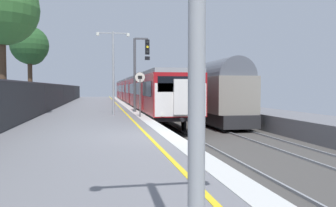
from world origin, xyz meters
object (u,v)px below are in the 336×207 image
at_px(commuter_train_at_platform, 138,91).
at_px(signal_gantry, 139,66).
at_px(background_tree_left, 30,47).
at_px(freight_train_adjacent_track, 170,90).
at_px(speed_limit_sign, 140,88).
at_px(platform_lamp_mid, 113,65).
at_px(background_tree_centre, 0,11).

distance_m(commuter_train_at_platform, signal_gantry, 14.77).
bearing_deg(signal_gantry, background_tree_left, 132.85).
bearing_deg(signal_gantry, commuter_train_at_platform, 84.23).
height_order(freight_train_adjacent_track, speed_limit_sign, freight_train_adjacent_track).
bearing_deg(freight_train_adjacent_track, platform_lamp_mid, -110.92).
xyz_separation_m(background_tree_left, background_tree_centre, (0.66, -11.84, 0.69)).
bearing_deg(background_tree_left, platform_lamp_mid, -59.24).
relative_size(platform_lamp_mid, background_tree_left, 0.71).
distance_m(signal_gantry, speed_limit_sign, 4.33).
xyz_separation_m(commuter_train_at_platform, platform_lamp_mid, (-3.26, -16.79, 1.73)).
bearing_deg(commuter_train_at_platform, background_tree_left, -152.59).
height_order(platform_lamp_mid, background_tree_left, background_tree_left).
distance_m(freight_train_adjacent_track, speed_limit_sign, 21.63).
bearing_deg(speed_limit_sign, freight_train_adjacent_track, 74.31).
relative_size(speed_limit_sign, platform_lamp_mid, 0.50).
bearing_deg(freight_train_adjacent_track, commuter_train_at_platform, -151.21).
xyz_separation_m(signal_gantry, speed_limit_sign, (-0.37, -4.04, -1.51)).
distance_m(speed_limit_sign, background_tree_centre, 8.88).
xyz_separation_m(speed_limit_sign, platform_lamp_mid, (-1.41, 1.83, 1.39)).
bearing_deg(platform_lamp_mid, signal_gantry, 51.17).
bearing_deg(freight_train_adjacent_track, background_tree_left, -152.19).
height_order(commuter_train_at_platform, speed_limit_sign, commuter_train_at_platform).
xyz_separation_m(freight_train_adjacent_track, speed_limit_sign, (-5.85, -20.82, 0.17)).
bearing_deg(background_tree_centre, freight_train_adjacent_track, 55.07).
bearing_deg(background_tree_centre, speed_limit_sign, -11.34).
distance_m(platform_lamp_mid, background_tree_centre, 6.87).
relative_size(commuter_train_at_platform, background_tree_left, 5.97).
bearing_deg(platform_lamp_mid, speed_limit_sign, -52.33).
bearing_deg(speed_limit_sign, commuter_train_at_platform, 84.34).
relative_size(commuter_train_at_platform, speed_limit_sign, 16.74).
distance_m(signal_gantry, background_tree_left, 12.89).
xyz_separation_m(platform_lamp_mid, background_tree_left, (-6.87, 11.54, 2.22)).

